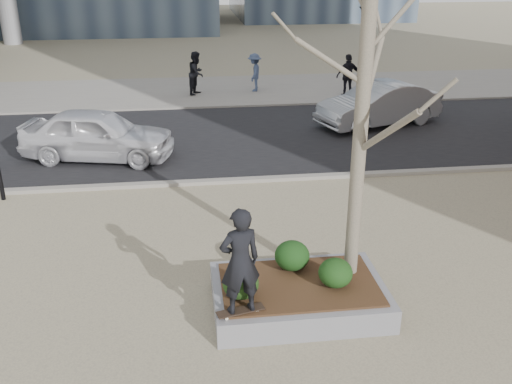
{
  "coord_description": "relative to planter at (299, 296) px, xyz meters",
  "views": [
    {
      "loc": [
        -0.83,
        -8.34,
        5.85
      ],
      "look_at": [
        0.5,
        2.0,
        1.4
      ],
      "focal_mm": 40.0,
      "sensor_mm": 36.0,
      "label": 1
    }
  ],
  "objects": [
    {
      "name": "ground",
      "position": [
        -1.0,
        0.0,
        -0.23
      ],
      "size": [
        120.0,
        120.0,
        0.0
      ],
      "primitive_type": "plane",
      "color": "#9B9272",
      "rests_on": "ground"
    },
    {
      "name": "street",
      "position": [
        -1.0,
        10.0,
        -0.21
      ],
      "size": [
        60.0,
        8.0,
        0.02
      ],
      "primitive_type": "cube",
      "color": "black",
      "rests_on": "ground"
    },
    {
      "name": "far_sidewalk",
      "position": [
        -1.0,
        17.0,
        -0.21
      ],
      "size": [
        60.0,
        6.0,
        0.02
      ],
      "primitive_type": "cube",
      "color": "gray",
      "rests_on": "ground"
    },
    {
      "name": "planter",
      "position": [
        0.0,
        0.0,
        0.0
      ],
      "size": [
        3.0,
        2.0,
        0.45
      ],
      "primitive_type": "cube",
      "color": "gray",
      "rests_on": "ground"
    },
    {
      "name": "planter_mulch",
      "position": [
        0.0,
        0.0,
        0.25
      ],
      "size": [
        2.7,
        1.7,
        0.04
      ],
      "primitive_type": "cube",
      "color": "#382314",
      "rests_on": "planter"
    },
    {
      "name": "sycamore_tree",
      "position": [
        1.0,
        0.3,
        3.56
      ],
      "size": [
        2.8,
        2.8,
        6.6
      ],
      "primitive_type": null,
      "color": "gray",
      "rests_on": "planter_mulch"
    },
    {
      "name": "shrub_left",
      "position": [
        -1.05,
        -0.29,
        0.52
      ],
      "size": [
        0.6,
        0.6,
        0.51
      ],
      "primitive_type": "ellipsoid",
      "color": "#163511",
      "rests_on": "planter_mulch"
    },
    {
      "name": "shrub_middle",
      "position": [
        -0.04,
        0.51,
        0.53
      ],
      "size": [
        0.63,
        0.63,
        0.54
      ],
      "primitive_type": "ellipsoid",
      "color": "black",
      "rests_on": "planter_mulch"
    },
    {
      "name": "shrub_right",
      "position": [
        0.6,
        -0.15,
        0.52
      ],
      "size": [
        0.59,
        0.59,
        0.5
      ],
      "primitive_type": "ellipsoid",
      "color": "#173510",
      "rests_on": "planter_mulch"
    },
    {
      "name": "skateboard",
      "position": [
        -1.1,
        -0.72,
        0.26
      ],
      "size": [
        0.81,
        0.38,
        0.08
      ],
      "primitive_type": null,
      "rotation": [
        0.0,
        0.0,
        0.24
      ],
      "color": "black",
      "rests_on": "planter"
    },
    {
      "name": "skateboarder",
      "position": [
        -1.1,
        -0.72,
        1.2
      ],
      "size": [
        0.73,
        0.57,
        1.79
      ],
      "primitive_type": "imported",
      "rotation": [
        0.0,
        0.0,
        3.37
      ],
      "color": "black",
      "rests_on": "skateboard"
    },
    {
      "name": "police_car",
      "position": [
        -4.43,
        8.37,
        0.56
      ],
      "size": [
        4.78,
        2.77,
        1.53
      ],
      "primitive_type": "imported",
      "rotation": [
        0.0,
        0.0,
        1.34
      ],
      "color": "white",
      "rests_on": "street"
    },
    {
      "name": "car_silver",
      "position": [
        5.04,
        10.78,
        0.54
      ],
      "size": [
        4.81,
        2.99,
        1.5
      ],
      "primitive_type": "imported",
      "rotation": [
        0.0,
        0.0,
        5.05
      ],
      "color": "#A5A8AD",
      "rests_on": "street"
    },
    {
      "name": "pedestrian_a",
      "position": [
        -1.23,
        16.36,
        0.72
      ],
      "size": [
        1.01,
        1.1,
        1.83
      ],
      "primitive_type": "imported",
      "rotation": [
        0.0,
        0.0,
        1.14
      ],
      "color": "black",
      "rests_on": "far_sidewalk"
    },
    {
      "name": "pedestrian_b",
      "position": [
        1.32,
        16.64,
        0.62
      ],
      "size": [
        0.86,
        1.18,
        1.65
      ],
      "primitive_type": "imported",
      "rotation": [
        0.0,
        0.0,
        4.46
      ],
      "color": "#3D4D6E",
      "rests_on": "far_sidewalk"
    },
    {
      "name": "pedestrian_c",
      "position": [
        5.11,
        15.03,
        0.7
      ],
      "size": [
        1.11,
        0.58,
        1.81
      ],
      "primitive_type": "imported",
      "rotation": [
        0.0,
        0.0,
        3.28
      ],
      "color": "black",
      "rests_on": "far_sidewalk"
    },
    {
      "name": "traffic_light_far",
      "position": [
        5.5,
        14.6,
        2.02
      ],
      "size": [
        0.6,
        2.48,
        4.5
      ],
      "primitive_type": null,
      "color": "black",
      "rests_on": "ground"
    }
  ]
}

